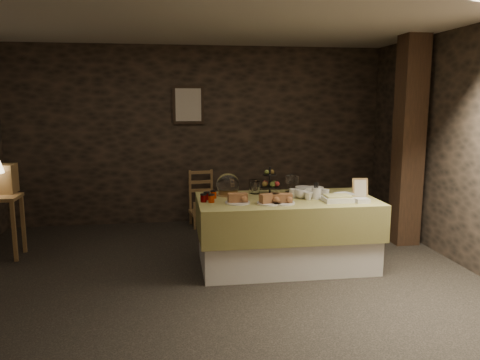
{
  "coord_description": "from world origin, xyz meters",
  "views": [
    {
      "loc": [
        -0.4,
        -4.45,
        1.81
      ],
      "look_at": [
        0.28,
        0.2,
        1.01
      ],
      "focal_mm": 35.0,
      "sensor_mm": 36.0,
      "label": 1
    }
  ],
  "objects": [
    {
      "name": "cake_dome",
      "position": [
        0.21,
        0.67,
        0.87
      ],
      "size": [
        0.26,
        0.26,
        0.26
      ],
      "color": "olive",
      "rests_on": "buffet_table"
    },
    {
      "name": "storage_jar_b",
      "position": [
        0.53,
        0.69,
        0.83
      ],
      "size": [
        0.09,
        0.09,
        0.14
      ],
      "primitive_type": "cylinder",
      "color": "white",
      "rests_on": "buffet_table"
    },
    {
      "name": "mug_c",
      "position": [
        0.9,
        0.43,
        0.81
      ],
      "size": [
        0.09,
        0.09,
        0.09
      ],
      "primitive_type": "cylinder",
      "color": "silver",
      "rests_on": "buffet_table"
    },
    {
      "name": "storage_jar_a",
      "position": [
        0.51,
        0.73,
        0.84
      ],
      "size": [
        0.1,
        0.1,
        0.16
      ],
      "primitive_type": "cylinder",
      "color": "white",
      "rests_on": "buffet_table"
    },
    {
      "name": "jam_jars",
      "position": [
        -0.03,
        0.4,
        0.8
      ],
      "size": [
        0.18,
        0.26,
        0.07
      ],
      "color": "#580203",
      "rests_on": "buffet_table"
    },
    {
      "name": "tart_dish",
      "position": [
        1.31,
        0.16,
        0.79
      ],
      "size": [
        0.3,
        0.22,
        0.07
      ],
      "color": "silver",
      "rests_on": "buffet_table"
    },
    {
      "name": "cup_a",
      "position": [
        0.97,
        0.38,
        0.81
      ],
      "size": [
        0.16,
        0.16,
        0.1
      ],
      "primitive_type": "imported",
      "rotation": [
        0.0,
        0.0,
        -0.39
      ],
      "color": "silver",
      "rests_on": "buffet_table"
    },
    {
      "name": "square_dish",
      "position": [
        1.55,
        0.08,
        0.78
      ],
      "size": [
        0.14,
        0.14,
        0.04
      ],
      "primitive_type": "cube",
      "color": "silver",
      "rests_on": "buffet_table"
    },
    {
      "name": "mug_d",
      "position": [
        1.25,
        0.38,
        0.81
      ],
      "size": [
        0.08,
        0.08,
        0.09
      ],
      "primitive_type": "cylinder",
      "color": "silver",
      "rests_on": "buffet_table"
    },
    {
      "name": "timber_column",
      "position": [
        2.53,
        1.01,
        1.3
      ],
      "size": [
        0.3,
        0.3,
        2.6
      ],
      "primitive_type": "cube",
      "color": "black",
      "rests_on": "ground_plane"
    },
    {
      "name": "chair",
      "position": [
        0.03,
        2.25,
        0.36
      ],
      "size": [
        0.43,
        0.41,
        0.63
      ],
      "rotation": [
        0.0,
        0.0,
        0.15
      ],
      "color": "olive",
      "rests_on": "ground_plane"
    },
    {
      "name": "fruit_stand",
      "position": [
        0.7,
        0.67,
        0.88
      ],
      "size": [
        0.22,
        0.22,
        0.31
      ],
      "rotation": [
        0.0,
        0.0,
        -0.0
      ],
      "color": "black",
      "rests_on": "buffet_table"
    },
    {
      "name": "plate_stack_a",
      "position": [
        1.05,
        0.52,
        0.81
      ],
      "size": [
        0.19,
        0.19,
        0.1
      ],
      "primitive_type": "cylinder",
      "color": "silver",
      "rests_on": "buffet_table"
    },
    {
      "name": "room_shell",
      "position": [
        0.0,
        0.0,
        1.56
      ],
      "size": [
        5.52,
        5.02,
        2.6
      ],
      "color": "black",
      "rests_on": "ground"
    },
    {
      "name": "ground_plane",
      "position": [
        0.0,
        0.0,
        0.0
      ],
      "size": [
        5.5,
        5.0,
        0.01
      ],
      "primitive_type": "cube",
      "color": "black",
      "rests_on": "ground"
    },
    {
      "name": "buffet_table",
      "position": [
        0.82,
        0.39,
        0.44
      ],
      "size": [
        1.92,
        1.02,
        0.76
      ],
      "color": "silver",
      "rests_on": "ground_plane"
    },
    {
      "name": "framed_picture",
      "position": [
        -0.15,
        2.47,
        1.75
      ],
      "size": [
        0.45,
        0.04,
        0.55
      ],
      "color": "black",
      "rests_on": "room_shell"
    },
    {
      "name": "bowl",
      "position": [
        1.45,
        0.33,
        0.79
      ],
      "size": [
        0.26,
        0.26,
        0.05
      ],
      "primitive_type": "imported",
      "rotation": [
        0.0,
        0.0,
        0.34
      ],
      "color": "silver",
      "rests_on": "buffet_table"
    },
    {
      "name": "bread_platter_left",
      "position": [
        0.26,
        0.23,
        0.8
      ],
      "size": [
        0.26,
        0.26,
        0.11
      ],
      "color": "silver",
      "rests_on": "buffet_table"
    },
    {
      "name": "plate_stack_b",
      "position": [
        1.19,
        0.56,
        0.8
      ],
      "size": [
        0.2,
        0.2,
        0.08
      ],
      "primitive_type": "cylinder",
      "color": "silver",
      "rests_on": "buffet_table"
    },
    {
      "name": "bread_platter_right",
      "position": [
        0.71,
        0.15,
        0.8
      ],
      "size": [
        0.26,
        0.26,
        0.11
      ],
      "color": "silver",
      "rests_on": "buffet_table"
    },
    {
      "name": "cup_b",
      "position": [
        1.03,
        0.28,
        0.8
      ],
      "size": [
        0.1,
        0.1,
        0.09
      ],
      "primitive_type": "imported",
      "rotation": [
        0.0,
        0.0,
        -0.05
      ],
      "color": "silver",
      "rests_on": "buffet_table"
    },
    {
      "name": "menu_frame",
      "position": [
        1.66,
        0.41,
        0.85
      ],
      "size": [
        0.18,
        0.09,
        0.22
      ],
      "primitive_type": "cube",
      "rotation": [
        -0.24,
        0.0,
        -0.15
      ],
      "color": "olive",
      "rests_on": "buffet_table"
    },
    {
      "name": "cutlery_holder",
      "position": [
        1.13,
        0.33,
        0.82
      ],
      "size": [
        0.1,
        0.1,
        0.12
      ],
      "primitive_type": "cylinder",
      "color": "silver",
      "rests_on": "buffet_table"
    },
    {
      "name": "bread_platter_center",
      "position": [
        0.58,
        0.15,
        0.8
      ],
      "size": [
        0.26,
        0.26,
        0.11
      ],
      "color": "silver",
      "rests_on": "buffet_table"
    }
  ]
}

